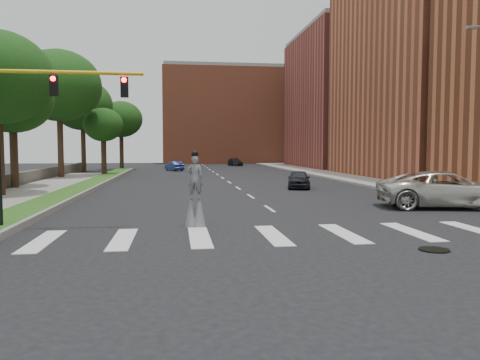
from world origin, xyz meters
TOP-DOWN VIEW (x-y plane):
  - ground_plane at (0.00, 0.00)m, footprint 160.00×160.00m
  - grass_median at (-11.50, 20.00)m, footprint 2.00×60.00m
  - median_curb at (-10.45, 20.00)m, footprint 0.20×60.00m
  - sidewalk_right at (12.50, 25.00)m, footprint 5.00×90.00m
  - stone_wall at (-17.00, 22.00)m, footprint 0.50×56.00m
  - manhole at (3.00, -2.00)m, footprint 0.90×0.90m
  - building_mid at (22.00, 30.00)m, footprint 16.00×22.00m
  - building_far at (22.00, 54.00)m, footprint 16.00×22.00m
  - building_backdrop at (6.00, 78.00)m, footprint 26.00×14.00m
  - traffic_signal at (-9.78, 3.00)m, footprint 5.30×0.23m
  - stilt_performer at (-3.92, 3.15)m, footprint 0.83×0.59m
  - suv_crossing at (9.00, 7.17)m, footprint 7.22×4.43m
  - car_near at (4.52, 19.28)m, footprint 2.55×4.28m
  - car_mid at (-4.87, 47.22)m, footprint 2.67×3.96m
  - car_far at (5.16, 62.71)m, footprint 2.44×4.51m
  - tree_3 at (-16.25, 20.84)m, footprint 5.73×5.73m
  - tree_4 at (-15.75, 32.55)m, footprint 8.08×8.08m
  - tree_5 at (-15.88, 44.62)m, footprint 7.25×7.25m
  - tree_6 at (-12.30, 36.67)m, footprint 4.20×4.20m
  - tree_7 at (-12.01, 50.72)m, footprint 5.79×5.79m

SIDE VIEW (x-z plane):
  - ground_plane at x=0.00m, z-range 0.00..0.00m
  - manhole at x=3.00m, z-range 0.00..0.04m
  - sidewalk_right at x=12.50m, z-range 0.00..0.18m
  - grass_median at x=-11.50m, z-range 0.00..0.25m
  - median_curb at x=-10.45m, z-range 0.00..0.28m
  - stone_wall at x=-17.00m, z-range 0.00..1.10m
  - car_mid at x=-4.87m, z-range 0.00..1.24m
  - car_far at x=5.16m, z-range 0.00..1.24m
  - car_near at x=4.52m, z-range 0.00..1.36m
  - suv_crossing at x=9.00m, z-range 0.00..1.87m
  - stilt_performer at x=-3.92m, z-range -0.32..2.64m
  - traffic_signal at x=-9.78m, z-range 1.05..7.25m
  - tree_6 at x=-12.30m, z-range 1.78..9.05m
  - tree_3 at x=-16.25m, z-range 2.02..11.00m
  - tree_7 at x=-12.01m, z-range 2.18..11.55m
  - tree_5 at x=-15.88m, z-range 2.55..13.86m
  - tree_4 at x=-15.75m, z-range 2.76..15.21m
  - building_backdrop at x=6.00m, z-range 0.00..18.00m
  - building_far at x=22.00m, z-range 0.00..20.00m
  - building_mid at x=22.00m, z-range 0.00..24.00m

